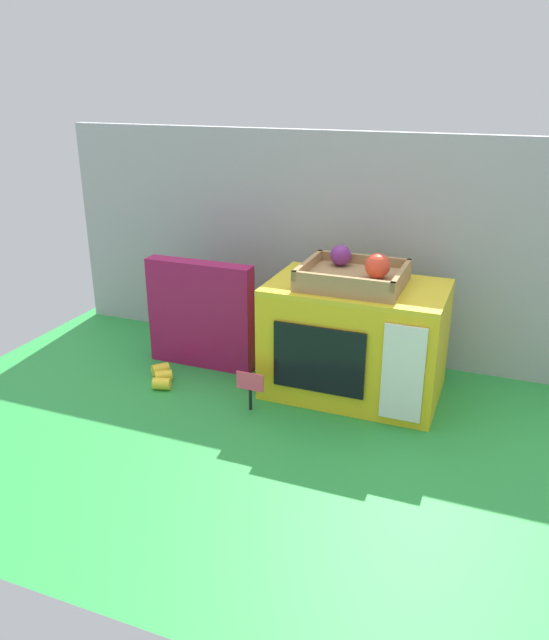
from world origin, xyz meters
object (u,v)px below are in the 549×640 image
Objects in this scene: toy_microwave at (355,340)px; price_sign at (250,385)px; cookie_set_box at (201,314)px; food_groups_crate at (355,275)px; loose_toy_banana at (162,376)px.

toy_microwave is 4.34× the size of price_sign.
cookie_set_box is 3.07× the size of price_sign.
food_groups_crate is 0.46m from cookie_set_box.
loose_toy_banana is (-0.48, -0.14, -0.30)m from food_groups_crate.
price_sign is at bearing -138.11° from toy_microwave.
cookie_set_box reaches higher than loose_toy_banana.
price_sign is at bearing -39.92° from cookie_set_box.
toy_microwave is at bearing -6.12° from food_groups_crate.
toy_microwave reaches higher than price_sign.
cookie_set_box is at bearing 179.16° from toy_microwave.
cookie_set_box is (-0.44, 0.01, 0.01)m from toy_microwave.
food_groups_crate is at bearing 43.27° from price_sign.
price_sign is (0.23, -0.19, -0.08)m from cookie_set_box.
toy_microwave is 0.29m from price_sign.
loose_toy_banana is (-0.28, 0.05, -0.05)m from price_sign.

